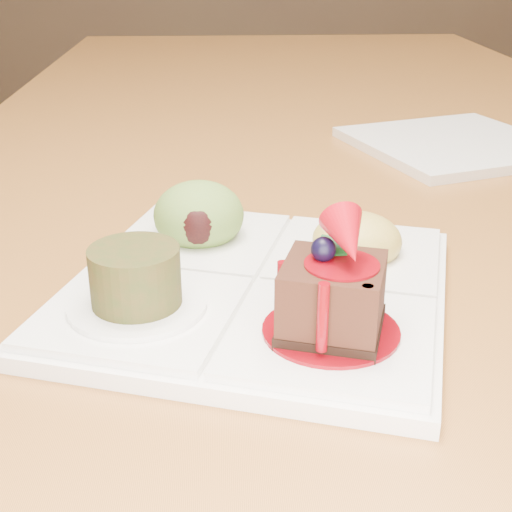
{
  "coord_description": "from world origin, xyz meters",
  "views": [
    {
      "loc": [
        -0.15,
        -1.11,
        1.0
      ],
      "look_at": [
        -0.12,
        -0.64,
        0.79
      ],
      "focal_mm": 50.0,
      "sensor_mm": 36.0,
      "label": 1
    }
  ],
  "objects": [
    {
      "name": "dining_table",
      "position": [
        0.0,
        0.0,
        0.68
      ],
      "size": [
        1.0,
        1.8,
        0.75
      ],
      "color": "#A4632A",
      "rests_on": "ground"
    },
    {
      "name": "second_plate",
      "position": [
        0.15,
        -0.24,
        0.76
      ],
      "size": [
        0.29,
        0.29,
        0.01
      ],
      "primitive_type": "cube",
      "rotation": [
        0.0,
        0.0,
        0.32
      ],
      "color": "white",
      "rests_on": "dining_table"
    },
    {
      "name": "ground",
      "position": [
        0.0,
        0.0,
        0.0
      ],
      "size": [
        6.0,
        6.0,
        0.0
      ],
      "primitive_type": "plane",
      "color": "brown"
    },
    {
      "name": "sampler_plate",
      "position": [
        -0.12,
        -0.63,
        0.77
      ],
      "size": [
        0.34,
        0.34,
        0.1
      ],
      "rotation": [
        0.0,
        0.0,
        -0.3
      ],
      "color": "white",
      "rests_on": "dining_table"
    }
  ]
}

